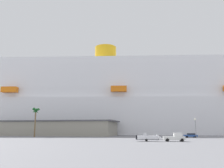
# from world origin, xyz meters

# --- Properties ---
(ground_plane) EXTENTS (600.00, 600.00, 0.00)m
(ground_plane) POSITION_xyz_m (0.00, 30.00, 0.00)
(ground_plane) COLOR gray
(cruise_ship) EXTENTS (288.56, 65.63, 58.82)m
(cruise_ship) POSITION_xyz_m (22.42, 55.75, 17.45)
(cruise_ship) COLOR white
(cruise_ship) RESTS_ON ground_plane
(terminal_building) EXTENTS (62.34, 24.23, 6.93)m
(terminal_building) POSITION_xyz_m (-34.43, 24.80, 3.49)
(terminal_building) COLOR gray
(terminal_building) RESTS_ON ground_plane
(pickup_truck) EXTENTS (5.71, 2.54, 2.20)m
(pickup_truck) POSITION_xyz_m (18.02, -19.94, 1.04)
(pickup_truck) COLOR white
(pickup_truck) RESTS_ON ground_plane
(small_boat_on_trailer) EXTENTS (7.45, 2.16, 2.15)m
(small_boat_on_trailer) POSITION_xyz_m (11.46, -20.32, 0.97)
(small_boat_on_trailer) COLOR #595960
(small_boat_on_trailer) RESTS_ON ground_plane
(palm_tree) EXTENTS (3.18, 3.23, 11.56)m
(palm_tree) POSITION_xyz_m (-33.83, 5.40, 9.30)
(palm_tree) COLOR brown
(palm_tree) RESTS_ON ground_plane
(street_lamp) EXTENTS (0.56, 0.56, 6.76)m
(street_lamp) POSITION_xyz_m (27.09, 1.69, 4.51)
(street_lamp) COLOR slate
(street_lamp) RESTS_ON ground_plane
(parked_car_blue_suv) EXTENTS (4.96, 2.66, 1.58)m
(parked_car_blue_suv) POSITION_xyz_m (26.27, 8.30, 0.84)
(parked_car_blue_suv) COLOR #264C99
(parked_car_blue_suv) RESTS_ON ground_plane
(parked_car_yellow_taxi) EXTENTS (4.77, 2.36, 1.58)m
(parked_car_yellow_taxi) POSITION_xyz_m (-12.07, 18.39, 0.83)
(parked_car_yellow_taxi) COLOR yellow
(parked_car_yellow_taxi) RESTS_ON ground_plane
(parked_car_white_van) EXTENTS (4.99, 2.70, 1.58)m
(parked_car_white_van) POSITION_xyz_m (-54.87, 20.90, 0.83)
(parked_car_white_van) COLOR white
(parked_car_white_van) RESTS_ON ground_plane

